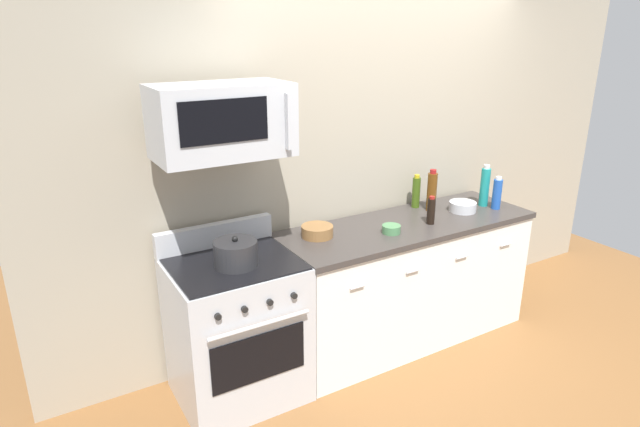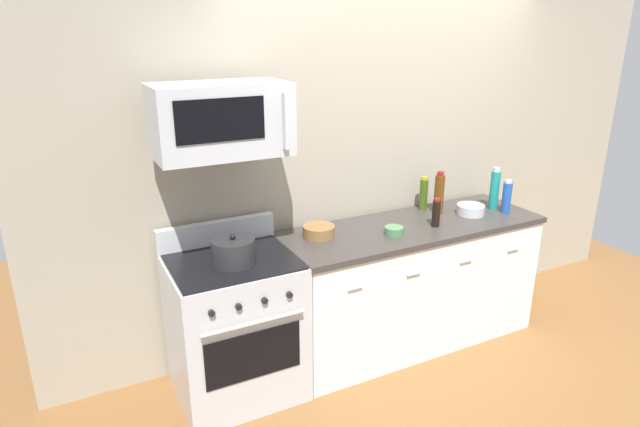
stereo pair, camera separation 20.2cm
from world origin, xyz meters
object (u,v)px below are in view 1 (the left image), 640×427
at_px(bottle_soda_blue, 497,194).
at_px(bottle_wine_amber, 432,191).
at_px(range_oven, 237,329).
at_px(bottle_soy_sauce_dark, 431,211).
at_px(microwave, 222,121).
at_px(bowl_green_glaze, 391,229).
at_px(stockpot, 236,253).
at_px(bowl_wooden_salad, 317,231).
at_px(bottle_olive_oil, 416,192).
at_px(bottle_sparkling_teal, 484,186).
at_px(bowl_steel_prep, 463,206).

bearing_deg(bottle_soda_blue, bottle_wine_amber, 153.94).
xyz_separation_m(range_oven, bottle_soy_sauce_dark, (1.45, -0.10, 0.55)).
xyz_separation_m(range_oven, bottle_wine_amber, (1.64, 0.12, 0.60)).
height_order(microwave, bowl_green_glaze, microwave).
height_order(bottle_soy_sauce_dark, bowl_green_glaze, bottle_soy_sauce_dark).
distance_m(bowl_green_glaze, stockpot, 1.10).
relative_size(bowl_wooden_salad, stockpot, 0.83).
relative_size(microwave, bottle_soda_blue, 2.96).
height_order(bottle_olive_oil, bottle_soy_sauce_dark, bottle_olive_oil).
xyz_separation_m(bottle_wine_amber, bottle_soy_sauce_dark, (-0.20, -0.22, -0.05)).
height_order(bottle_wine_amber, bottle_soy_sauce_dark, bottle_wine_amber).
relative_size(bottle_sparkling_teal, bottle_soy_sauce_dark, 1.61).
height_order(bottle_wine_amber, bowl_green_glaze, bottle_wine_amber).
xyz_separation_m(bottle_wine_amber, bottle_olive_oil, (-0.05, 0.12, -0.03)).
distance_m(bottle_olive_oil, bowl_steel_prep, 0.36).
bearing_deg(microwave, range_oven, -90.29).
xyz_separation_m(microwave, stockpot, (-0.00, -0.10, -0.75)).
height_order(bottle_sparkling_teal, bowl_steel_prep, bottle_sparkling_teal).
height_order(bottle_olive_oil, bowl_green_glaze, bottle_olive_oil).
bearing_deg(bottle_soda_blue, bottle_sparkling_teal, 104.16).
distance_m(bottle_wine_amber, bowl_wooden_salad, 1.01).
relative_size(range_oven, stockpot, 4.18).
bearing_deg(stockpot, bowl_wooden_salad, 13.45).
relative_size(bowl_wooden_salad, bowl_green_glaze, 1.69).
bearing_deg(bottle_soda_blue, bowl_green_glaze, 179.77).
relative_size(microwave, bowl_wooden_salad, 3.51).
distance_m(bottle_wine_amber, bowl_green_glaze, 0.60).
relative_size(range_oven, bowl_steel_prep, 5.33).
xyz_separation_m(microwave, bottle_wine_amber, (1.64, 0.07, -0.68)).
distance_m(bottle_sparkling_teal, bottle_soy_sauce_dark, 0.63).
relative_size(bottle_soda_blue, bottle_olive_oil, 0.98).
height_order(bottle_wine_amber, stockpot, bottle_wine_amber).
bearing_deg(bowl_wooden_salad, stockpot, -166.55).
height_order(bottle_olive_oil, bowl_wooden_salad, bottle_olive_oil).
xyz_separation_m(range_oven, bowl_steel_prep, (1.83, -0.02, 0.49)).
distance_m(microwave, stockpot, 0.76).
relative_size(bottle_soda_blue, bottle_soy_sauce_dark, 1.25).
bearing_deg(stockpot, bottle_soy_sauce_dark, -1.86).
xyz_separation_m(bottle_sparkling_teal, bottle_soda_blue, (0.03, -0.10, -0.03)).
relative_size(microwave, bottle_olive_oil, 2.90).
bearing_deg(bowl_green_glaze, bottle_wine_amber, 21.83).
relative_size(bottle_sparkling_teal, bowl_green_glaze, 2.58).
bearing_deg(bowl_green_glaze, range_oven, 174.74).
distance_m(bottle_wine_amber, bowl_steel_prep, 0.26).
bearing_deg(range_oven, bottle_soda_blue, -2.87).
distance_m(bottle_sparkling_teal, bottle_soda_blue, 0.11).
bearing_deg(bowl_steel_prep, bowl_green_glaze, -173.74).
relative_size(bottle_olive_oil, bowl_green_glaze, 2.05).
height_order(bottle_sparkling_teal, bottle_soy_sauce_dark, bottle_sparkling_teal).
relative_size(range_oven, bottle_wine_amber, 3.38).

